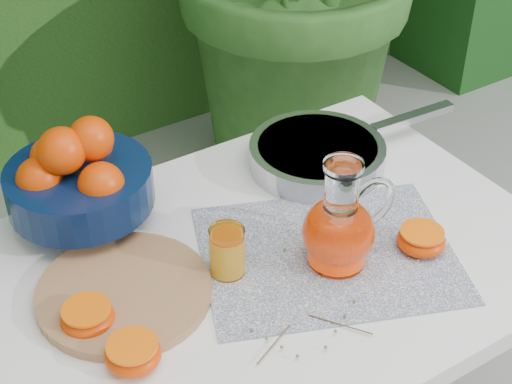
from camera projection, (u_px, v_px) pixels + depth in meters
white_table at (262, 293)px, 1.39m from camera, size 1.00×0.70×0.75m
placemat at (328, 254)px, 1.35m from camera, size 0.52×0.47×0.00m
cutting_board at (124, 292)px, 1.26m from camera, size 0.30×0.30×0.02m
fruit_bowl at (77, 178)px, 1.37m from camera, size 0.33×0.33×0.21m
juice_pitcher at (340, 228)px, 1.29m from camera, size 0.18×0.13×0.20m
juice_tumbler at (227, 252)px, 1.28m from camera, size 0.07×0.07×0.09m
saute_pan at (319, 154)px, 1.55m from camera, size 0.48×0.28×0.05m
orange_halves at (223, 300)px, 1.23m from camera, size 0.65×0.23×0.04m
thyme_sprigs at (314, 302)px, 1.25m from camera, size 0.29×0.24×0.01m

